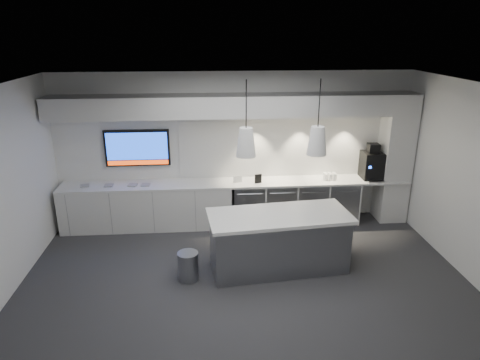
{
  "coord_description": "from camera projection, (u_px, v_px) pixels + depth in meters",
  "views": [
    {
      "loc": [
        -0.55,
        -5.73,
        3.73
      ],
      "look_at": [
        -0.0,
        1.1,
        1.32
      ],
      "focal_mm": 32.0,
      "sensor_mm": 36.0,
      "label": 1
    }
  ],
  "objects": [
    {
      "name": "wall_tv",
      "position": [
        137.0,
        148.0,
        8.31
      ],
      "size": [
        1.25,
        0.07,
        0.72
      ],
      "color": "black",
      "rests_on": "wall_back"
    },
    {
      "name": "tray_b",
      "position": [
        109.0,
        185.0,
        8.19
      ],
      "size": [
        0.16,
        0.16,
        0.02
      ],
      "primitive_type": "cube",
      "rotation": [
        0.0,
        0.0,
        -0.01
      ],
      "color": "gray",
      "rests_on": "back_counter"
    },
    {
      "name": "wall_right",
      "position": [
        477.0,
        186.0,
        6.44
      ],
      "size": [
        0.0,
        7.0,
        7.0
      ],
      "primitive_type": "plane",
      "rotation": [
        1.57,
        0.0,
        -1.57
      ],
      "color": "white",
      "rests_on": "floor"
    },
    {
      "name": "fridge_unit_b",
      "position": [
        279.0,
        203.0,
        8.64
      ],
      "size": [
        0.6,
        0.61,
        0.85
      ],
      "primitive_type": "cube",
      "color": "gray",
      "rests_on": "floor"
    },
    {
      "name": "bin",
      "position": [
        188.0,
        266.0,
        6.7
      ],
      "size": [
        0.4,
        0.4,
        0.46
      ],
      "primitive_type": "cylinder",
      "rotation": [
        0.0,
        0.0,
        0.26
      ],
      "color": "gray",
      "rests_on": "floor"
    },
    {
      "name": "wall_front",
      "position": [
        272.0,
        294.0,
        3.82
      ],
      "size": [
        7.0,
        0.0,
        7.0
      ],
      "primitive_type": "plane",
      "rotation": [
        -1.57,
        0.0,
        0.0
      ],
      "color": "white",
      "rests_on": "floor"
    },
    {
      "name": "fridge_unit_d",
      "position": [
        340.0,
        201.0,
        8.74
      ],
      "size": [
        0.6,
        0.61,
        0.85
      ],
      "primitive_type": "cube",
      "color": "gray",
      "rests_on": "floor"
    },
    {
      "name": "island",
      "position": [
        278.0,
        241.0,
        6.95
      ],
      "size": [
        2.35,
        1.2,
        0.96
      ],
      "rotation": [
        0.0,
        0.0,
        0.1
      ],
      "color": "gray",
      "rests_on": "floor"
    },
    {
      "name": "cup_cluster",
      "position": [
        330.0,
        176.0,
        8.51
      ],
      "size": [
        0.25,
        0.16,
        0.14
      ],
      "primitive_type": null,
      "color": "white",
      "rests_on": "back_counter"
    },
    {
      "name": "tray_c",
      "position": [
        133.0,
        185.0,
        8.21
      ],
      "size": [
        0.18,
        0.18,
        0.02
      ],
      "primitive_type": "cube",
      "rotation": [
        0.0,
        0.0,
        -0.17
      ],
      "color": "gray",
      "rests_on": "back_counter"
    },
    {
      "name": "fridge_unit_c",
      "position": [
        310.0,
        202.0,
        8.69
      ],
      "size": [
        0.6,
        0.61,
        0.85
      ],
      "primitive_type": "cube",
      "color": "gray",
      "rests_on": "floor"
    },
    {
      "name": "column",
      "position": [
        395.0,
        158.0,
        8.55
      ],
      "size": [
        0.55,
        0.55,
        2.6
      ],
      "primitive_type": "cube",
      "color": "silver",
      "rests_on": "floor"
    },
    {
      "name": "wall_back",
      "position": [
        234.0,
        148.0,
        8.52
      ],
      "size": [
        7.0,
        0.0,
        7.0
      ],
      "primitive_type": "plane",
      "rotation": [
        1.57,
        0.0,
        0.0
      ],
      "color": "white",
      "rests_on": "floor"
    },
    {
      "name": "pendant_left",
      "position": [
        246.0,
        142.0,
        6.36
      ],
      "size": [
        0.3,
        0.3,
        1.13
      ],
      "color": "silver",
      "rests_on": "ceiling"
    },
    {
      "name": "backsplash",
      "position": [
        294.0,
        145.0,
        8.58
      ],
      "size": [
        4.6,
        0.03,
        1.3
      ],
      "primitive_type": "cube",
      "color": "silver",
      "rests_on": "wall_back"
    },
    {
      "name": "soffit",
      "position": [
        235.0,
        105.0,
        7.94
      ],
      "size": [
        6.9,
        0.6,
        0.4
      ],
      "primitive_type": "cube",
      "color": "silver",
      "rests_on": "wall_back"
    },
    {
      "name": "floor",
      "position": [
        246.0,
        283.0,
        6.67
      ],
      "size": [
        7.0,
        7.0,
        0.0
      ],
      "primitive_type": "plane",
      "color": "#303033",
      "rests_on": "ground"
    },
    {
      "name": "tray_d",
      "position": [
        145.0,
        185.0,
        8.22
      ],
      "size": [
        0.17,
        0.17,
        0.02
      ],
      "primitive_type": "cube",
      "rotation": [
        0.0,
        0.0,
        -0.07
      ],
      "color": "gray",
      "rests_on": "back_counter"
    },
    {
      "name": "tray_a",
      "position": [
        85.0,
        186.0,
        8.17
      ],
      "size": [
        0.19,
        0.19,
        0.02
      ],
      "primitive_type": "cube",
      "rotation": [
        0.0,
        0.0,
        0.24
      ],
      "color": "gray",
      "rests_on": "back_counter"
    },
    {
      "name": "coffee_machine",
      "position": [
        372.0,
        164.0,
        8.55
      ],
      "size": [
        0.4,
        0.57,
        0.71
      ],
      "rotation": [
        0.0,
        0.0,
        -0.03
      ],
      "color": "black",
      "rests_on": "back_counter"
    },
    {
      "name": "fridge_unit_a",
      "position": [
        248.0,
        204.0,
        8.59
      ],
      "size": [
        0.6,
        0.61,
        0.85
      ],
      "primitive_type": "cube",
      "color": "gray",
      "rests_on": "floor"
    },
    {
      "name": "left_base_cabinets",
      "position": [
        148.0,
        207.0,
        8.44
      ],
      "size": [
        3.3,
        0.63,
        0.86
      ],
      "primitive_type": "cube",
      "color": "silver",
      "rests_on": "floor"
    },
    {
      "name": "sign_black",
      "position": [
        258.0,
        179.0,
        8.33
      ],
      "size": [
        0.14,
        0.06,
        0.18
      ],
      "primitive_type": "cube",
      "rotation": [
        0.0,
        0.0,
        0.26
      ],
      "color": "black",
      "rests_on": "back_counter"
    },
    {
      "name": "back_counter",
      "position": [
        236.0,
        183.0,
        8.42
      ],
      "size": [
        6.8,
        0.65,
        0.04
      ],
      "primitive_type": "cube",
      "color": "white",
      "rests_on": "left_base_cabinets"
    },
    {
      "name": "pendant_right",
      "position": [
        317.0,
        141.0,
        6.44
      ],
      "size": [
        0.3,
        0.3,
        1.13
      ],
      "color": "silver",
      "rests_on": "ceiling"
    },
    {
      "name": "ceiling",
      "position": [
        247.0,
        88.0,
        5.67
      ],
      "size": [
        7.0,
        7.0,
        0.0
      ],
      "primitive_type": "plane",
      "rotation": [
        3.14,
        0.0,
        0.0
      ],
      "color": "black",
      "rests_on": "wall_back"
    },
    {
      "name": "sign_white",
      "position": [
        238.0,
        179.0,
        8.36
      ],
      "size": [
        0.18,
        0.08,
        0.14
      ],
      "primitive_type": "cube",
      "rotation": [
        0.0,
        0.0,
        0.33
      ],
      "color": "white",
      "rests_on": "back_counter"
    }
  ]
}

